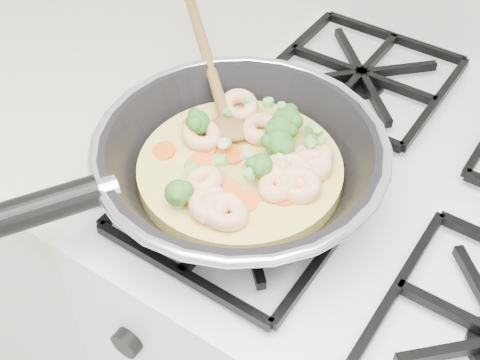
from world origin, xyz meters
The scene contains 2 objects.
counter_left centered at (-0.80, 1.70, 0.45)m, with size 1.00×0.60×0.90m.
skillet centered at (-0.17, 1.57, 0.96)m, with size 0.41×0.52×0.10m.
Camera 1 is at (0.12, 1.16, 1.44)m, focal length 47.42 mm.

